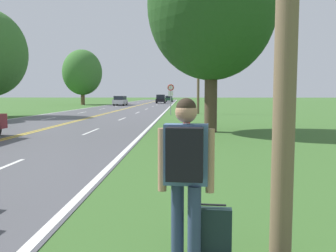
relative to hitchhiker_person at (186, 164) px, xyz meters
The scene contains 11 objects.
hitchhiker_person is the anchor object (origin of this frame).
suitcase 0.88m from the hitchhiker_person, 23.49° to the left, with size 0.43×0.16×0.62m.
fire_hydrant 11.33m from the hitchhiker_person, 89.22° to the left, with size 0.47×0.31×0.85m.
traffic_sign 27.82m from the hitchhiker_person, 92.21° to the left, with size 0.60×0.10×2.73m.
utility_pole_midground 29.82m from the hitchhiker_person, 87.24° to the left, with size 1.80×0.24×7.71m.
tree_behind_sign 14.50m from the hitchhiker_person, 84.37° to the left, with size 6.12×6.12×9.54m.
tree_right_cluster 61.42m from the hitchhiker_person, 106.76° to the left, with size 6.90×6.90×9.65m.
car_silver_van_mid_near 54.77m from the hitchhiker_person, 100.68° to the left, with size 1.85×4.38×1.55m.
car_white_sedan_mid_far 64.34m from the hitchhiker_person, 100.75° to the left, with size 1.98×4.90×1.52m.
car_black_van_receding 68.77m from the hitchhiker_person, 93.70° to the left, with size 1.92×4.63×1.77m.
car_dark_green_hatchback_distant 83.56m from the hitchhiker_person, 92.26° to the left, with size 1.86×4.26×1.46m.
Camera 1 is at (7.25, -0.67, 1.83)m, focal length 38.00 mm.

